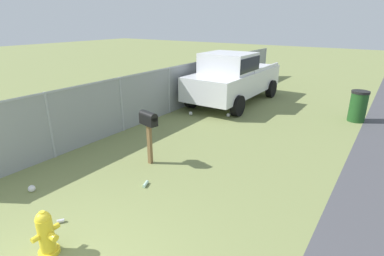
{
  "coord_description": "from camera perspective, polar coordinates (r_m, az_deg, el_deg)",
  "views": [
    {
      "loc": [
        -1.12,
        -3.16,
        3.31
      ],
      "look_at": [
        4.19,
        0.45,
        0.99
      ],
      "focal_mm": 28.25,
      "sensor_mm": 36.0,
      "label": 1
    }
  ],
  "objects": [
    {
      "name": "fire_hydrant",
      "position": [
        5.15,
        -25.83,
        -17.52
      ],
      "size": [
        0.43,
        0.4,
        0.73
      ],
      "rotation": [
        0.0,
        0.0,
        4.74
      ],
      "color": "yellow",
      "rests_on": "ground"
    },
    {
      "name": "mailbox",
      "position": [
        7.1,
        -8.2,
        1.02
      ],
      "size": [
        0.3,
        0.51,
        1.31
      ],
      "rotation": [
        0.0,
        0.0,
        -0.21
      ],
      "color": "brown",
      "rests_on": "ground"
    },
    {
      "name": "pickup_truck",
      "position": [
        12.62,
        7.71,
        9.61
      ],
      "size": [
        5.2,
        2.28,
        2.09
      ],
      "rotation": [
        0.0,
        0.0,
        3.15
      ],
      "color": "silver",
      "rests_on": "ground"
    },
    {
      "name": "trash_bin",
      "position": [
        11.72,
        28.86,
        3.64
      ],
      "size": [
        0.58,
        0.58,
        1.06
      ],
      "color": "#1E4C1E",
      "rests_on": "ground"
    },
    {
      "name": "fence_section",
      "position": [
        12.1,
        -0.85,
        8.42
      ],
      "size": [
        16.57,
        0.07,
        1.69
      ],
      "color": "#9EA3A8",
      "rests_on": "ground"
    },
    {
      "name": "litter_can_far_scatter",
      "position": [
        5.9,
        -23.56,
        -15.79
      ],
      "size": [
        0.14,
        0.12,
        0.07
      ],
      "primitive_type": "cylinder",
      "rotation": [
        0.0,
        1.57,
        2.53
      ],
      "color": "silver",
      "rests_on": "ground"
    },
    {
      "name": "litter_bottle_midfield_a",
      "position": [
        6.55,
        -8.76,
        -10.43
      ],
      "size": [
        0.23,
        0.15,
        0.07
      ],
      "primitive_type": "cylinder",
      "rotation": [
        0.0,
        1.57,
        0.4
      ],
      "color": "#B2D8BF",
      "rests_on": "ground"
    },
    {
      "name": "litter_bag_midfield_b",
      "position": [
        7.05,
        -28.01,
        -10.06
      ],
      "size": [
        0.14,
        0.14,
        0.14
      ],
      "primitive_type": "sphere",
      "color": "silver",
      "rests_on": "ground"
    },
    {
      "name": "litter_bag_by_mailbox",
      "position": [
        11.04,
        -0.26,
        2.77
      ],
      "size": [
        0.14,
        0.14,
        0.14
      ],
      "primitive_type": "sphere",
      "color": "silver",
      "rests_on": "ground"
    },
    {
      "name": "litter_bag_near_hydrant",
      "position": [
        10.94,
        6.87,
        2.47
      ],
      "size": [
        0.14,
        0.14,
        0.14
      ],
      "primitive_type": "sphere",
      "color": "silver",
      "rests_on": "ground"
    }
  ]
}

